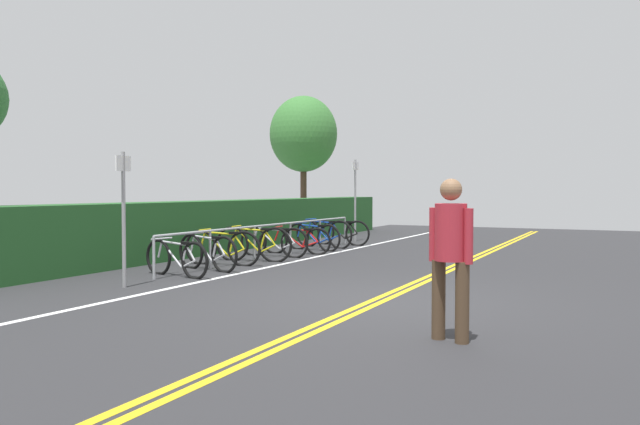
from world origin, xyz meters
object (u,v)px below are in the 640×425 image
(bicycle_0, at_px, (176,258))
(bicycle_3, at_px, (254,244))
(tree_mid, at_px, (303,134))
(bicycle_1, at_px, (207,252))
(bicycle_5, at_px, (296,241))
(bicycle_2, at_px, (222,248))
(bicycle_4, at_px, (274,242))
(sign_post_far, at_px, (355,193))
(bike_rack, at_px, (273,231))
(bicycle_6, at_px, (313,237))
(pedestrian, at_px, (451,248))
(bicycle_7, at_px, (324,234))
(bicycle_8, at_px, (340,232))
(sign_post_near, at_px, (124,206))

(bicycle_0, xyz_separation_m, bicycle_3, (2.62, 0.05, 0.05))
(bicycle_0, xyz_separation_m, tree_mid, (11.61, 3.56, 3.23))
(bicycle_1, height_order, bicycle_5, bicycle_1)
(bicycle_1, xyz_separation_m, bicycle_2, (0.81, 0.23, 0.01))
(bicycle_4, bearing_deg, sign_post_far, 0.21)
(bike_rack, relative_size, bicycle_5, 4.62)
(bicycle_5, bearing_deg, bicycle_3, 176.95)
(bicycle_6, bearing_deg, bicycle_2, 176.24)
(bicycle_1, xyz_separation_m, bicycle_3, (1.69, 0.03, 0.03))
(tree_mid, bearing_deg, bicycle_5, -153.52)
(bike_rack, xyz_separation_m, bicycle_0, (-3.54, -0.10, -0.26))
(pedestrian, bearing_deg, bicycle_7, 32.94)
(bicycle_4, distance_m, bicycle_8, 3.43)
(sign_post_near, bearing_deg, bicycle_0, 3.03)
(tree_mid, bearing_deg, bicycle_0, -162.94)
(bicycle_1, height_order, bicycle_6, bicycle_1)
(bicycle_7, height_order, sign_post_far, sign_post_far)
(bicycle_3, xyz_separation_m, tree_mid, (8.99, 3.51, 3.18))
(bicycle_8, relative_size, sign_post_near, 0.83)
(bicycle_4, distance_m, tree_mid, 9.28)
(bicycle_8, bearing_deg, bicycle_4, 178.21)
(bike_rack, distance_m, bicycle_3, 0.95)
(bicycle_2, height_order, pedestrian, pedestrian)
(sign_post_near, bearing_deg, bicycle_7, 1.30)
(sign_post_near, bearing_deg, bicycle_2, 5.78)
(bicycle_2, bearing_deg, bicycle_8, -2.39)
(bicycle_1, height_order, sign_post_far, sign_post_far)
(bicycle_4, xyz_separation_m, pedestrian, (-6.15, -5.67, 0.60))
(bicycle_7, bearing_deg, sign_post_far, 1.20)
(bicycle_4, bearing_deg, sign_post_near, -177.70)
(bicycle_3, xyz_separation_m, bicycle_8, (4.41, -0.03, -0.02))
(bicycle_8, bearing_deg, bicycle_1, -179.95)
(bicycle_1, xyz_separation_m, bicycle_7, (5.23, 0.08, 0.03))
(bike_rack, relative_size, bicycle_0, 4.97)
(tree_mid, bearing_deg, bicycle_8, -142.27)
(bicycle_4, bearing_deg, bicycle_0, -177.97)
(bicycle_4, distance_m, bicycle_6, 1.75)
(bicycle_4, height_order, pedestrian, pedestrian)
(bicycle_7, relative_size, sign_post_far, 0.74)
(bicycle_3, relative_size, bicycle_4, 0.97)
(bicycle_5, distance_m, pedestrian, 8.85)
(bicycle_8, bearing_deg, tree_mid, 37.73)
(bicycle_3, distance_m, pedestrian, 7.63)
(bicycle_3, height_order, pedestrian, pedestrian)
(bicycle_0, xyz_separation_m, bicycle_5, (4.37, -0.05, -0.00))
(bicycle_6, distance_m, sign_post_far, 3.25)
(bicycle_7, xyz_separation_m, sign_post_near, (-7.51, -0.17, 0.91))
(bicycle_6, xyz_separation_m, tree_mid, (6.25, 3.56, 3.21))
(bicycle_1, relative_size, bicycle_6, 0.98)
(bicycle_2, distance_m, pedestrian, 7.22)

